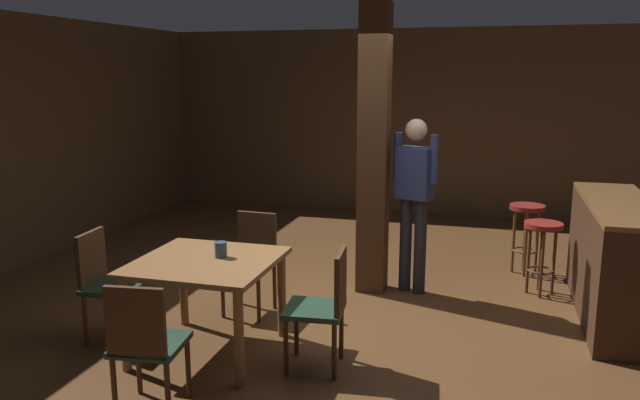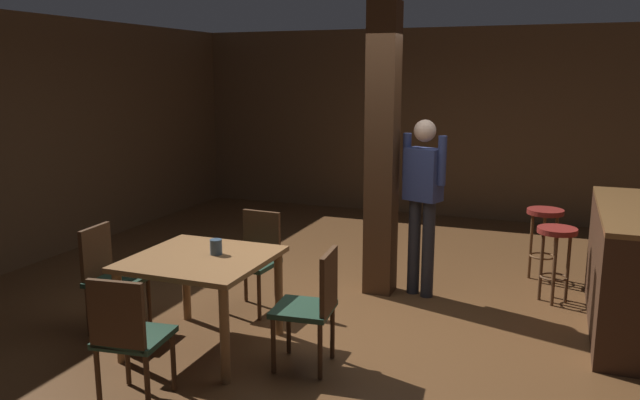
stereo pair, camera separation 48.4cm
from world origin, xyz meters
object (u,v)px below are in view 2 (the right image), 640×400
bar_stool_near (556,246)px  bar_stool_mid (544,226)px  chair_west (109,273)px  dining_table (202,270)px  chair_south (128,334)px  napkin_cup (216,247)px  standing_person (423,195)px  chair_east (313,303)px  bar_counter (617,266)px  chair_north (256,255)px

bar_stool_near → bar_stool_mid: bearing=100.8°
chair_west → dining_table: bearing=-0.7°
chair_south → bar_stool_near: 3.95m
napkin_cup → standing_person: bearing=53.7°
chair_west → bar_stool_mid: size_ratio=1.17×
napkin_cup → bar_stool_mid: (2.36, 2.63, -0.24)m
chair_west → bar_stool_near: 4.04m
chair_east → standing_person: size_ratio=0.52×
dining_table → bar_stool_mid: 3.66m
bar_stool_near → bar_stool_mid: bar_stool_mid is taller
napkin_cup → chair_south: bearing=-92.8°
chair_east → bar_counter: (2.12, 1.64, 0.03)m
chair_east → napkin_cup: 0.92m
chair_north → napkin_cup: 0.88m
dining_table → chair_south: size_ratio=1.16×
dining_table → chair_west: chair_west is taller
chair_west → bar_counter: bar_counter is taller
chair_north → bar_stool_near: chair_north is taller
bar_stool_near → bar_counter: bearing=-42.3°
bar_counter → bar_stool_mid: bar_counter is taller
standing_person → bar_counter: standing_person is taller
dining_table → chair_east: chair_east is taller
dining_table → bar_stool_near: 3.31m
chair_east → bar_stool_near: 2.65m
dining_table → standing_person: bearing=53.4°
bar_stool_mid → chair_south: bearing=-123.3°
dining_table → bar_stool_near: bearing=38.9°
chair_west → bar_stool_near: size_ratio=1.23×
bar_stool_mid → chair_east: bearing=-118.9°
napkin_cup → bar_stool_near: bearing=38.6°
chair_south → standing_person: standing_person is taller
chair_west → chair_north: bearing=44.9°
bar_stool_near → napkin_cup: bearing=-141.4°
standing_person → bar_stool_mid: (1.10, 0.91, -0.43)m
chair_north → napkin_cup: bearing=-84.5°
standing_person → bar_stool_near: size_ratio=2.37×
standing_person → chair_west: bearing=-141.4°
standing_person → chair_south: bearing=-115.5°
chair_north → bar_stool_mid: bearing=36.5°
napkin_cup → bar_counter: (2.98, 1.54, -0.28)m
chair_east → chair_south: (-0.91, -0.94, 0.00)m
standing_person → napkin_cup: bearing=-126.3°
bar_counter → bar_stool_mid: 1.25m
dining_table → napkin_cup: size_ratio=8.60×
bar_counter → chair_east: bearing=-142.2°
dining_table → bar_stool_mid: size_ratio=1.36×
chair_east → standing_person: standing_person is taller
chair_north → bar_stool_near: 2.82m
standing_person → bar_stool_near: standing_person is taller
standing_person → bar_counter: (1.71, -0.18, -0.47)m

